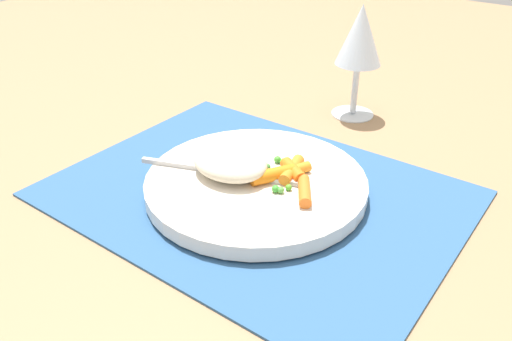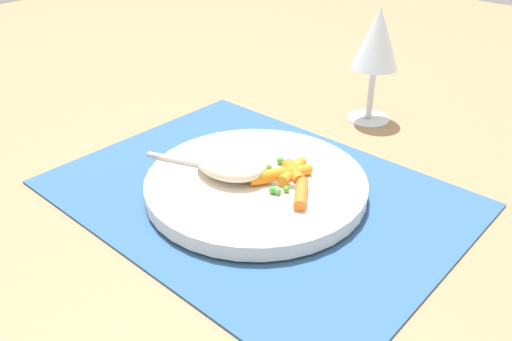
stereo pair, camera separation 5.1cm
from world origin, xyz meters
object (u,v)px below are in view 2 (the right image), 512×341
(plate, at_px, (256,184))
(rice_mound, at_px, (231,161))
(carrot_portion, at_px, (289,177))
(fork, at_px, (238,172))
(wine_glass, at_px, (377,42))

(plate, height_order, rice_mound, rice_mound)
(carrot_portion, xyz_separation_m, fork, (-0.06, -0.03, -0.00))
(fork, bearing_deg, carrot_portion, 25.30)
(carrot_portion, height_order, wine_glass, wine_glass)
(rice_mound, xyz_separation_m, wine_glass, (0.02, 0.29, 0.08))
(rice_mound, xyz_separation_m, fork, (0.01, 0.00, -0.01))
(plate, bearing_deg, rice_mound, -160.62)
(rice_mound, xyz_separation_m, carrot_portion, (0.07, 0.03, -0.01))
(plate, xyz_separation_m, rice_mound, (-0.03, -0.01, 0.02))
(carrot_portion, xyz_separation_m, wine_glass, (-0.05, 0.26, 0.09))
(plate, bearing_deg, wine_glass, 93.05)
(fork, bearing_deg, plate, 21.25)
(plate, xyz_separation_m, carrot_portion, (0.04, 0.02, 0.02))
(fork, height_order, wine_glass, wine_glass)
(rice_mound, bearing_deg, fork, 14.64)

